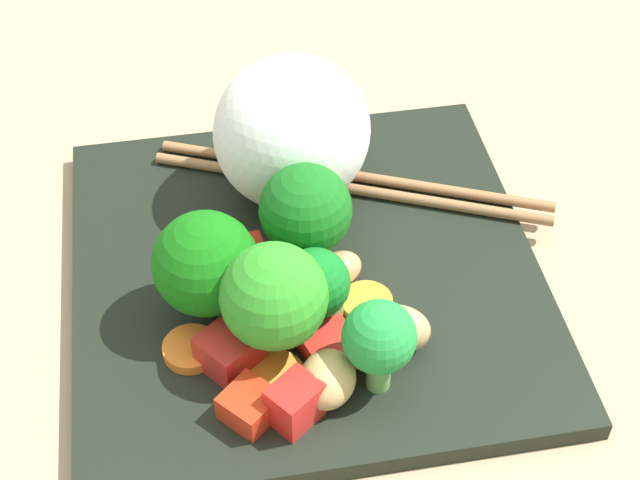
{
  "coord_description": "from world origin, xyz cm",
  "views": [
    {
      "loc": [
        -36.88,
        4.0,
        41.01
      ],
      "look_at": [
        0.08,
        -0.79,
        3.21
      ],
      "focal_mm": 54.5,
      "sensor_mm": 36.0,
      "label": 1
    }
  ],
  "objects_px": {
    "broccoli_floret_4": "(300,209)",
    "carrot_slice_3": "(191,349)",
    "square_plate": "(306,275)",
    "rice_mound": "(296,131)",
    "chopstick_pair": "(351,182)"
  },
  "relations": [
    {
      "from": "broccoli_floret_4",
      "to": "carrot_slice_3",
      "type": "bearing_deg",
      "value": 131.19
    },
    {
      "from": "chopstick_pair",
      "to": "rice_mound",
      "type": "bearing_deg",
      "value": 17.86
    },
    {
      "from": "carrot_slice_3",
      "to": "square_plate",
      "type": "bearing_deg",
      "value": -51.58
    },
    {
      "from": "rice_mound",
      "to": "carrot_slice_3",
      "type": "relative_size",
      "value": 3.21
    },
    {
      "from": "broccoli_floret_4",
      "to": "rice_mound",
      "type": "bearing_deg",
      "value": -4.65
    },
    {
      "from": "carrot_slice_3",
      "to": "chopstick_pair",
      "type": "bearing_deg",
      "value": -41.04
    },
    {
      "from": "broccoli_floret_4",
      "to": "square_plate",
      "type": "bearing_deg",
      "value": -139.8
    },
    {
      "from": "broccoli_floret_4",
      "to": "chopstick_pair",
      "type": "distance_m",
      "value": 0.08
    },
    {
      "from": "rice_mound",
      "to": "carrot_slice_3",
      "type": "height_order",
      "value": "rice_mound"
    },
    {
      "from": "chopstick_pair",
      "to": "square_plate",
      "type": "bearing_deg",
      "value": 82.03
    },
    {
      "from": "square_plate",
      "to": "broccoli_floret_4",
      "type": "relative_size",
      "value": 3.64
    },
    {
      "from": "square_plate",
      "to": "chopstick_pair",
      "type": "bearing_deg",
      "value": -28.8
    },
    {
      "from": "square_plate",
      "to": "rice_mound",
      "type": "xyz_separation_m",
      "value": [
        0.07,
        -0.0,
        0.05
      ]
    },
    {
      "from": "carrot_slice_3",
      "to": "chopstick_pair",
      "type": "relative_size",
      "value": 0.12
    },
    {
      "from": "broccoli_floret_4",
      "to": "carrot_slice_3",
      "type": "xyz_separation_m",
      "value": [
        -0.06,
        0.06,
        -0.04
      ]
    }
  ]
}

